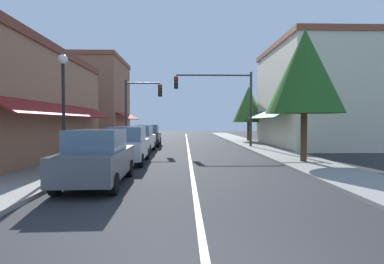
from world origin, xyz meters
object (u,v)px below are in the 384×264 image
tree_right_far (249,104)px  parked_car_far_left (149,135)px  street_lamp_left_near (63,93)px  parked_car_third_left (139,139)px  parked_car_second_left (128,145)px  tree_right_near (305,71)px  parked_car_nearest_left (97,157)px  traffic_signal_left_corner (138,103)px  traffic_signal_mast_arm (224,95)px

tree_right_far → parked_car_far_left: bearing=-151.5°
street_lamp_left_near → tree_right_far: 20.93m
parked_car_third_left → parked_car_far_left: size_ratio=1.00×
parked_car_second_left → parked_car_far_left: (-0.15, 9.85, 0.00)m
street_lamp_left_near → tree_right_near: bearing=13.6°
parked_car_second_left → tree_right_far: (9.17, 14.92, 2.85)m
parked_car_third_left → parked_car_nearest_left: bearing=-88.5°
street_lamp_left_near → parked_car_second_left: bearing=56.2°
parked_car_nearest_left → parked_car_second_left: size_ratio=1.00×
parked_car_nearest_left → traffic_signal_left_corner: 13.69m
parked_car_third_left → traffic_signal_mast_arm: size_ratio=0.69×
parked_car_second_left → street_lamp_left_near: 4.07m
parked_car_third_left → tree_right_far: tree_right_far is taller
parked_car_third_left → traffic_signal_mast_arm: 7.37m
parked_car_second_left → street_lamp_left_near: (-1.90, -2.84, 2.22)m
parked_car_second_left → street_lamp_left_near: bearing=-125.1°
parked_car_second_left → parked_car_third_left: same height
traffic_signal_left_corner → parked_car_far_left: bearing=63.1°
parked_car_nearest_left → street_lamp_left_near: 3.53m
parked_car_second_left → traffic_signal_left_corner: (-0.81, 8.56, 2.58)m
parked_car_nearest_left → traffic_signal_mast_arm: bearing=64.3°
parked_car_far_left → street_lamp_left_near: 13.00m
parked_car_far_left → traffic_signal_mast_arm: size_ratio=0.69×
parked_car_second_left → traffic_signal_left_corner: size_ratio=0.79×
parked_car_third_left → traffic_signal_left_corner: traffic_signal_left_corner is taller
street_lamp_left_near → tree_right_far: bearing=58.1°
parked_car_second_left → tree_right_near: 9.18m
street_lamp_left_near → tree_right_far: tree_right_far is taller
traffic_signal_left_corner → street_lamp_left_near: traffic_signal_left_corner is taller
parked_car_nearest_left → parked_car_second_left: bearing=88.1°
street_lamp_left_near → parked_car_third_left: bearing=77.9°
tree_right_near → traffic_signal_mast_arm: bearing=107.9°
tree_right_far → street_lamp_left_near: bearing=-121.9°
parked_car_nearest_left → traffic_signal_left_corner: size_ratio=0.79×
parked_car_third_left → tree_right_near: 10.79m
parked_car_nearest_left → parked_car_third_left: same height
parked_car_nearest_left → parked_car_far_left: (-0.12, 14.71, 0.00)m
traffic_signal_mast_arm → parked_car_second_left: bearing=-125.7°
traffic_signal_mast_arm → tree_right_near: tree_right_near is taller
parked_car_third_left → traffic_signal_left_corner: size_ratio=0.79×
parked_car_second_left → traffic_signal_mast_arm: bearing=53.0°
parked_car_third_left → tree_right_far: size_ratio=0.74×
parked_car_second_left → tree_right_far: bearing=57.1°
parked_car_nearest_left → parked_car_third_left: size_ratio=1.01×
traffic_signal_mast_arm → tree_right_near: 8.80m
street_lamp_left_near → parked_car_far_left: bearing=82.2°
traffic_signal_mast_arm → traffic_signal_left_corner: 6.61m
parked_car_far_left → tree_right_near: bearing=-50.8°
street_lamp_left_near → parked_car_nearest_left: bearing=-47.3°
parked_car_far_left → traffic_signal_left_corner: (-0.66, -1.29, 2.58)m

